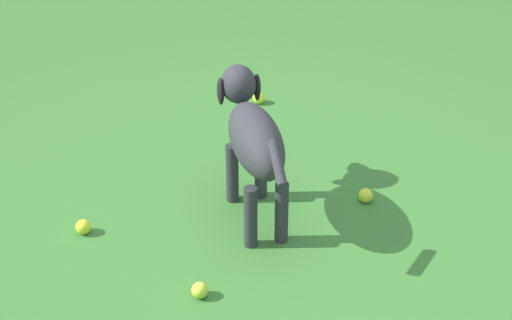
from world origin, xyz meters
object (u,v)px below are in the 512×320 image
at_px(dog, 253,136).
at_px(tennis_ball_3, 259,98).
at_px(tennis_ball_2, 83,227).
at_px(tennis_ball_4, 200,290).
at_px(tennis_ball_0, 366,195).

distance_m(dog, tennis_ball_3, 1.11).
bearing_deg(tennis_ball_2, dog, 109.87).
relative_size(tennis_ball_2, tennis_ball_4, 1.00).
xyz_separation_m(dog, tennis_ball_3, (-1.04, -0.12, -0.36)).
relative_size(tennis_ball_0, tennis_ball_4, 1.00).
relative_size(dog, tennis_ball_0, 12.61).
xyz_separation_m(tennis_ball_3, tennis_ball_4, (1.63, -0.00, 0.00)).
distance_m(tennis_ball_3, tennis_ball_4, 1.63).
distance_m(tennis_ball_0, tennis_ball_4, 0.97).
bearing_deg(tennis_ball_3, tennis_ball_0, 34.84).
bearing_deg(tennis_ball_0, tennis_ball_3, -145.16).
bearing_deg(tennis_ball_0, tennis_ball_2, -71.04).
distance_m(dog, tennis_ball_4, 0.70).
bearing_deg(tennis_ball_3, dog, 6.58).
height_order(tennis_ball_0, tennis_ball_3, same).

